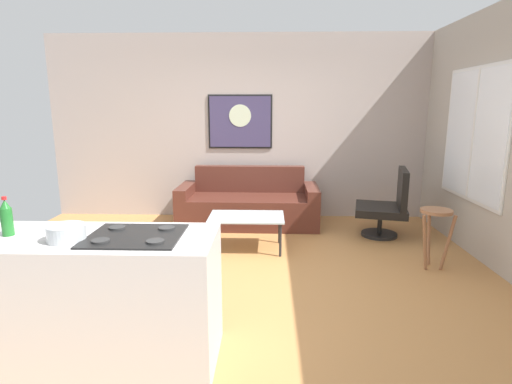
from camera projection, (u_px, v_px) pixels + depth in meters
ground at (249, 277)px, 4.23m from camera, size 6.40×6.40×0.04m
back_wall at (256, 128)px, 6.31m from camera, size 6.40×0.05×2.80m
right_wall at (507, 139)px, 4.15m from camera, size 0.05×6.40×2.80m
couch at (248, 206)px, 6.03m from camera, size 2.04×0.88×0.83m
coffee_table at (247, 219)px, 4.94m from camera, size 0.90×0.58×0.42m
armchair at (388, 206)px, 5.43m from camera, size 0.79×0.81×0.92m
bar_stool at (435, 223)px, 4.32m from camera, size 0.37×0.37×0.65m
kitchen_counter at (97, 299)px, 2.74m from camera, size 1.61×0.68×0.91m
soda_bottle at (7, 218)px, 2.64m from camera, size 0.07×0.07×0.26m
mixing_bowl at (66, 233)px, 2.55m from camera, size 0.23×0.23×0.10m
wall_painting at (240, 122)px, 6.25m from camera, size 0.98×0.03×0.82m
window at (474, 135)px, 4.73m from camera, size 0.03×1.46×1.56m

